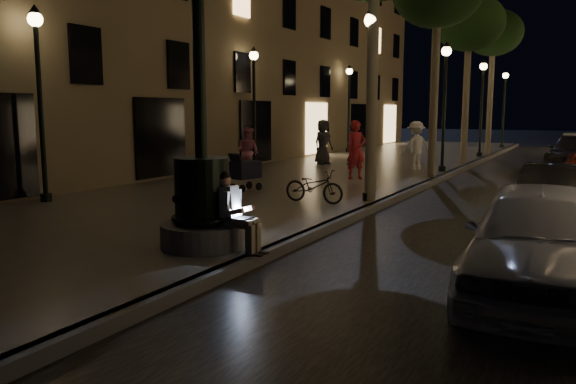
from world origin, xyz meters
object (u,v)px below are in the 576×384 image
Objects in this scene: seated_man_laptop at (233,209)px; lamp_left_b at (254,92)px; pedestrian_dark at (323,142)px; bicycle at (314,186)px; tree_far at (493,34)px; pedestrian_blue at (353,144)px; pedestrian_red at (356,150)px; lamp_curb_b at (445,90)px; lamp_left_c at (349,97)px; pedestrian_white at (416,146)px; car_rear at (574,153)px; car_front at (540,240)px; lamp_left_a at (39,79)px; stroller at (245,170)px; car_second at (560,200)px; pedestrian_pink at (248,152)px; lamp_curb_d at (504,99)px; lamp_curb_c at (482,95)px; tree_third at (469,24)px; lamp_curb_a at (370,79)px; fountain_lamppost at (202,187)px.

lamp_left_b is at bearing 120.30° from seated_man_laptop.
pedestrian_dark reaches higher than bicycle.
lamp_left_b reaches higher than bicycle.
tree_far is 12.08m from pedestrian_dark.
pedestrian_red is at bearing -22.58° from pedestrian_blue.
lamp_left_c is at bearing 131.59° from lamp_curb_b.
seated_man_laptop is 13.98m from pedestrian_white.
lamp_left_c is 11.91m from car_rear.
lamp_curb_b is at bearing 106.13° from car_front.
stroller is at bearing 49.72° from lamp_left_a.
lamp_left_b reaches higher than pedestrian_red.
car_second is 2.43× the size of pedestrian_pink.
lamp_curb_d is at bearing 94.16° from stroller.
lamp_curb_b is 1.00× the size of lamp_left_b.
lamp_curb_c is 17.75m from car_second.
car_second is at bearing 72.12° from pedestrian_white.
lamp_curb_c and lamp_left_c have the same top height.
pedestrian_red is (5.12, -11.82, -2.06)m from lamp_left_c.
pedestrian_dark is at bearing 137.26° from car_second.
tree_third reaches higher than pedestrian_red.
lamp_curb_d is 2.56× the size of pedestrian_white.
pedestrian_dark is at bearing 81.33° from lamp_left_a.
tree_third is 1.50× the size of lamp_curb_d.
lamp_curb_c is at bearing 89.90° from stroller.
seated_man_laptop is 15.27m from pedestrian_blue.
lamp_curb_c reaches higher than car_front.
seated_man_laptop is 0.68× the size of pedestrian_dark.
lamp_left_b is 10.00m from lamp_left_c.
lamp_curb_c is at bearing -146.40° from pedestrian_white.
pedestrian_blue is at bearing -104.53° from lamp_curb_d.
lamp_curb_a is at bearing -90.00° from lamp_curb_c.
pedestrian_white is at bearing 97.26° from lamp_curb_a.
tree_third is 9.74m from lamp_left_b.
pedestrian_white is at bearing 23.99° from pedestrian_red.
lamp_left_c is 8.18m from pedestrian_blue.
car_front is 14.41m from pedestrian_white.
lamp_left_b is 3.05× the size of bicycle.
pedestrian_pink is at bearing -3.04° from pedestrian_white.
fountain_lamppost is at bearing -175.38° from car_front.
lamp_curb_a is 7.40m from car_front.
pedestrian_red is 3.89m from pedestrian_white.
fountain_lamppost is 7.00m from lamp_left_a.
lamp_left_a reaches higher than seated_man_laptop.
pedestrian_pink is (-10.01, 8.56, 0.30)m from car_front.
car_front is (4.40, -21.40, -2.47)m from lamp_curb_c.
tree_third is 8.65m from lamp_left_c.
stroller is 0.61× the size of pedestrian_red.
pedestrian_blue is at bearing 118.44° from car_front.
tree_far is 11.40m from pedestrian_blue.
car_rear is at bearing 52.74° from lamp_curb_b.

